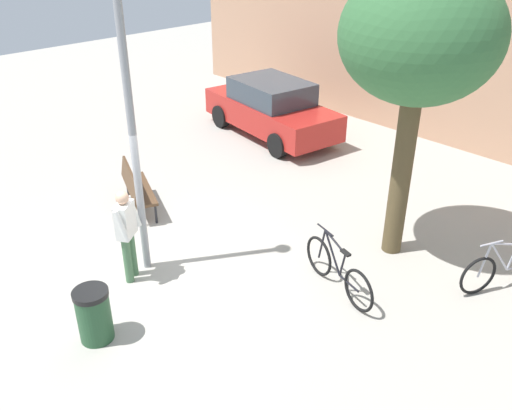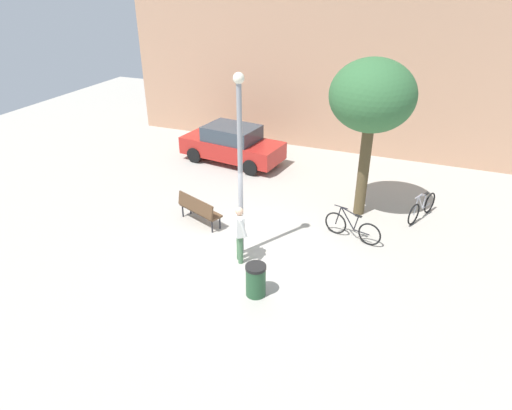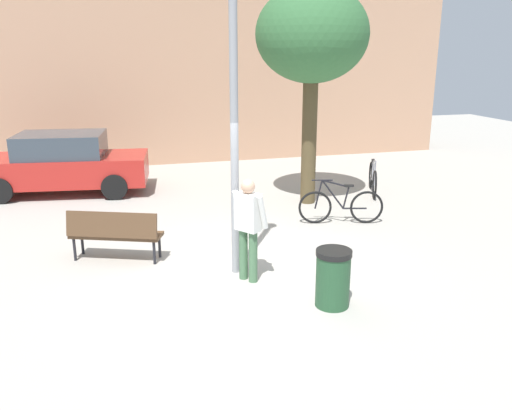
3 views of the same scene
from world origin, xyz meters
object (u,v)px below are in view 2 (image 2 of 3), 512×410
bicycle_black (352,228)px  trash_bin (256,280)px  lamppost (240,157)px  bicycle_silver (422,208)px  person_by_lamppost (240,231)px  parked_car_red (232,144)px  plaza_tree (372,98)px  park_bench (198,208)px

bicycle_black → trash_bin: 3.87m
lamppost → bicycle_silver: 6.60m
person_by_lamppost → lamppost: bearing=107.5°
parked_car_red → trash_bin: bearing=-61.8°
lamppost → person_by_lamppost: (0.12, -0.38, -1.98)m
parked_car_red → plaza_tree: bearing=-23.6°
park_bench → parked_car_red: 5.24m
plaza_tree → trash_bin: bearing=-107.1°
bicycle_silver → parked_car_red: 7.97m
person_by_lamppost → bicycle_black: person_by_lamppost is taller
park_bench → bicycle_black: size_ratio=0.94×
plaza_tree → trash_bin: (-1.60, -5.20, -3.42)m
lamppost → park_bench: (-1.92, 1.03, -2.40)m
park_bench → bicycle_silver: 7.16m
park_bench → trash_bin: park_bench is taller
park_bench → plaza_tree: 6.22m
plaza_tree → parked_car_red: size_ratio=1.14×
bicycle_silver → plaza_tree: bearing=-169.1°
lamppost → trash_bin: size_ratio=5.90×
park_bench → bicycle_silver: bearing=24.5°
plaza_tree → bicycle_black: 3.87m
person_by_lamppost → park_bench: (-2.04, 1.41, -0.42)m
bicycle_black → trash_bin: bicycle_black is taller
park_bench → plaza_tree: (4.58, 2.60, 3.31)m
park_bench → bicycle_black: (4.67, 0.88, -0.16)m
park_bench → parked_car_red: bearing=102.7°
lamppost → parked_car_red: lamppost is taller
plaza_tree → bicycle_black: plaza_tree is taller
trash_bin → plaza_tree: bearing=72.9°
person_by_lamppost → plaza_tree: plaza_tree is taller
lamppost → person_by_lamppost: 2.02m
plaza_tree → bicycle_black: bearing=-87.1°
person_by_lamppost → trash_bin: (0.94, -1.19, -0.53)m
bicycle_silver → person_by_lamppost: bearing=-135.6°
person_by_lamppost → parked_car_red: (-3.20, 6.52, -0.19)m
lamppost → plaza_tree: lamppost is taller
plaza_tree → bicycle_silver: plaza_tree is taller
lamppost → trash_bin: 3.15m
trash_bin → lamppost: bearing=124.0°
lamppost → bicycle_silver: size_ratio=2.99×
person_by_lamppost → parked_car_red: bearing=116.1°
bicycle_silver → trash_bin: 6.60m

